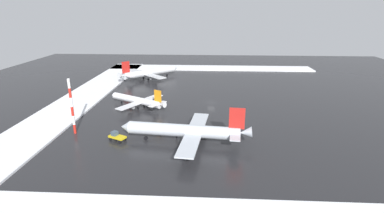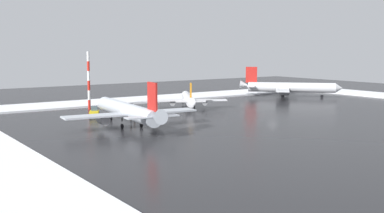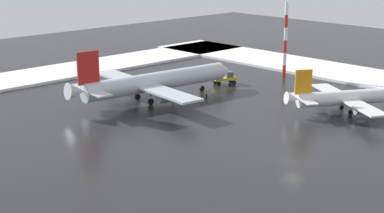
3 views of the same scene
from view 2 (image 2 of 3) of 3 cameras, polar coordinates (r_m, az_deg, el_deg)
name	(u,v)px [view 2 (image 2 of 3)]	position (r m, az deg, el deg)	size (l,w,h in m)	color
ground_plane	(273,117)	(118.25, 9.55, -1.20)	(240.00, 240.00, 0.00)	#232326
snow_bank_far	(165,98)	(157.59, -3.24, 1.01)	(152.00, 16.00, 0.54)	white
airplane_far_rear	(128,111)	(102.24, -7.59, -0.52)	(28.74, 34.55, 10.26)	silver
airplane_foreground_jet	(289,87)	(165.32, 11.40, 2.24)	(26.69, 26.93, 10.17)	silver
airplane_parked_portside	(188,99)	(133.54, -0.45, 0.91)	(19.74, 23.07, 7.58)	white
pushback_tug	(94,111)	(119.22, -11.51, -0.56)	(4.01, 5.10, 2.50)	gold
ground_crew_beside_wing	(134,116)	(111.90, -6.84, -1.11)	(0.36, 0.36, 1.71)	black
ground_crew_mid_apron	(131,120)	(105.95, -7.24, -1.58)	(0.36, 0.36, 1.71)	black
antenna_mast	(89,81)	(132.34, -12.14, 3.01)	(0.70, 0.70, 15.65)	red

